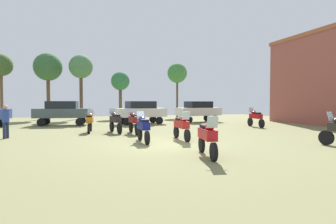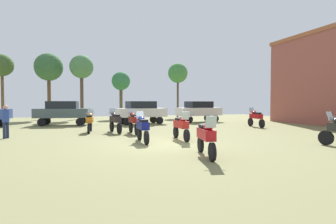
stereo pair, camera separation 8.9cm
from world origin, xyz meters
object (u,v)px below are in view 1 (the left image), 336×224
car_1 (198,110)px  motorcycle_8 (182,126)px  motorcycle_11 (134,121)px  motorcycle_5 (256,117)px  motorcycle_9 (115,121)px  motorcycle_7 (143,127)px  tree_1 (1,66)px  tree_5 (177,74)px  person_1 (6,119)px  tree_7 (48,68)px  tree_6 (120,82)px  tree_2 (81,68)px  motorcycle_1 (207,136)px  car_3 (141,111)px  car_2 (62,111)px  motorcycle_6 (90,121)px

car_1 → motorcycle_8: bearing=143.8°
motorcycle_11 → car_1: (7.90, 7.72, 0.43)m
motorcycle_5 → car_1: (-1.92, 6.26, 0.44)m
motorcycle_9 → motorcycle_11: (0.98, -0.88, 0.00)m
motorcycle_7 → car_1: size_ratio=0.47×
tree_1 → tree_5: 20.43m
person_1 → tree_7: tree_7 is taller
motorcycle_11 → tree_6: tree_6 is taller
motorcycle_7 → tree_7: (-6.15, 21.43, 5.20)m
car_1 → tree_7: (-14.33, 10.08, 4.74)m
motorcycle_7 → motorcycle_8: motorcycle_7 is taller
motorcycle_9 → tree_6: 16.45m
tree_2 → tree_5: (12.25, 0.75, -0.17)m
motorcycle_9 → car_1: (8.89, 6.84, 0.43)m
motorcycle_5 → motorcycle_7: 11.29m
motorcycle_7 → person_1: (-6.50, 3.59, 0.31)m
motorcycle_8 → motorcycle_11: size_ratio=1.02×
motorcycle_11 → tree_1: (-11.00, 17.21, 5.07)m
motorcycle_1 → person_1: bearing=-32.2°
car_3 → tree_5: tree_5 is taller
tree_6 → tree_7: tree_7 is taller
motorcycle_11 → tree_5: (9.43, 17.67, 5.04)m
motorcycle_11 → tree_1: 21.04m
motorcycle_9 → person_1: size_ratio=1.29×
car_1 → person_1: size_ratio=2.58×
car_2 → person_1: bearing=171.7°
motorcycle_5 → car_2: car_2 is taller
motorcycle_11 → car_1: 11.06m
motorcycle_5 → tree_5: (-0.39, 16.20, 5.04)m
motorcycle_11 → motorcycle_7: bearing=-96.4°
tree_5 → motorcycle_1: bearing=-108.3°
tree_6 → tree_1: bearing=177.7°
car_3 → motorcycle_7: bearing=160.1°
car_3 → tree_7: (-8.44, 10.82, 4.74)m
car_2 → person_1: car_2 is taller
motorcycle_7 → tree_7: tree_7 is taller
tree_7 → motorcycle_5: bearing=-45.2°
motorcycle_1 → tree_2: tree_2 is taller
car_1 → car_2: size_ratio=1.00×
motorcycle_9 → car_1: car_1 is taller
motorcycle_6 → tree_7: size_ratio=0.28×
car_1 → tree_1: (-18.90, 9.48, 4.64)m
car_3 → motorcycle_1: bearing=168.5°
tree_5 → motorcycle_5: bearing=-88.6°
motorcycle_5 → tree_2: 20.63m
motorcycle_6 → car_2: size_ratio=0.48×
motorcycle_11 → tree_1: tree_1 is taller
car_2 → tree_6: bearing=-26.5°
tree_1 → motorcycle_9: bearing=-58.5°
tree_6 → motorcycle_6: bearing=-105.5°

